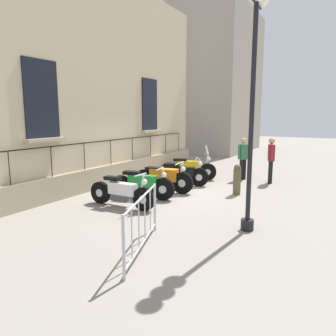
{
  "coord_description": "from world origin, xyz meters",
  "views": [
    {
      "loc": [
        5.15,
        -9.0,
        2.5
      ],
      "look_at": [
        0.12,
        0.0,
        0.8
      ],
      "focal_mm": 34.49,
      "sensor_mm": 36.0,
      "label": 1
    }
  ],
  "objects_px": {
    "crowd_barrier": "(142,222)",
    "pedestrian_walking": "(271,158)",
    "motorcycle_green": "(142,185)",
    "pedestrian_standing": "(243,156)",
    "motorcycle_white": "(122,192)",
    "lamppost": "(255,49)",
    "motorcycle_orange": "(163,178)",
    "bollard": "(237,179)",
    "motorcycle_black": "(181,174)",
    "motorcycle_yellow": "(189,168)"
  },
  "relations": [
    {
      "from": "pedestrian_standing",
      "to": "pedestrian_walking",
      "type": "xyz_separation_m",
      "value": [
        1.09,
        -0.17,
        0.04
      ]
    },
    {
      "from": "lamppost",
      "to": "crowd_barrier",
      "type": "relative_size",
      "value": 2.36
    },
    {
      "from": "motorcycle_green",
      "to": "crowd_barrier",
      "type": "xyz_separation_m",
      "value": [
        2.14,
        -3.19,
        0.14
      ]
    },
    {
      "from": "motorcycle_orange",
      "to": "motorcycle_black",
      "type": "xyz_separation_m",
      "value": [
        0.09,
        1.15,
        -0.04
      ]
    },
    {
      "from": "crowd_barrier",
      "to": "pedestrian_walking",
      "type": "xyz_separation_m",
      "value": [
        0.76,
        7.38,
        0.39
      ]
    },
    {
      "from": "motorcycle_orange",
      "to": "lamppost",
      "type": "distance_m",
      "value": 5.24
    },
    {
      "from": "motorcycle_black",
      "to": "lamppost",
      "type": "bearing_deg",
      "value": -45.11
    },
    {
      "from": "motorcycle_white",
      "to": "pedestrian_walking",
      "type": "relative_size",
      "value": 1.25
    },
    {
      "from": "lamppost",
      "to": "pedestrian_standing",
      "type": "distance_m",
      "value": 6.43
    },
    {
      "from": "motorcycle_yellow",
      "to": "motorcycle_green",
      "type": "bearing_deg",
      "value": -89.74
    },
    {
      "from": "bollard",
      "to": "motorcycle_orange",
      "type": "bearing_deg",
      "value": -159.48
    },
    {
      "from": "crowd_barrier",
      "to": "pedestrian_standing",
      "type": "distance_m",
      "value": 7.56
    },
    {
      "from": "motorcycle_green",
      "to": "lamppost",
      "type": "bearing_deg",
      "value": -17.74
    },
    {
      "from": "motorcycle_white",
      "to": "crowd_barrier",
      "type": "bearing_deg",
      "value": -45.67
    },
    {
      "from": "motorcycle_orange",
      "to": "lamppost",
      "type": "xyz_separation_m",
      "value": [
        3.4,
        -2.17,
        3.35
      ]
    },
    {
      "from": "lamppost",
      "to": "pedestrian_standing",
      "type": "bearing_deg",
      "value": 107.36
    },
    {
      "from": "motorcycle_green",
      "to": "motorcycle_black",
      "type": "xyz_separation_m",
      "value": [
        0.22,
        2.19,
        -0.0
      ]
    },
    {
      "from": "motorcycle_white",
      "to": "lamppost",
      "type": "distance_m",
      "value": 4.87
    },
    {
      "from": "motorcycle_yellow",
      "to": "pedestrian_standing",
      "type": "xyz_separation_m",
      "value": [
        1.83,
        1.05,
        0.47
      ]
    },
    {
      "from": "motorcycle_black",
      "to": "pedestrian_walking",
      "type": "xyz_separation_m",
      "value": [
        2.68,
        2.0,
        0.53
      ]
    },
    {
      "from": "motorcycle_orange",
      "to": "motorcycle_yellow",
      "type": "height_order",
      "value": "motorcycle_yellow"
    },
    {
      "from": "motorcycle_orange",
      "to": "lamppost",
      "type": "relative_size",
      "value": 0.41
    },
    {
      "from": "motorcycle_orange",
      "to": "motorcycle_yellow",
      "type": "relative_size",
      "value": 0.98
    },
    {
      "from": "motorcycle_yellow",
      "to": "pedestrian_walking",
      "type": "bearing_deg",
      "value": 16.91
    },
    {
      "from": "motorcycle_black",
      "to": "crowd_barrier",
      "type": "height_order",
      "value": "crowd_barrier"
    },
    {
      "from": "motorcycle_white",
      "to": "motorcycle_black",
      "type": "xyz_separation_m",
      "value": [
        0.18,
        3.23,
        0.01
      ]
    },
    {
      "from": "motorcycle_white",
      "to": "pedestrian_walking",
      "type": "xyz_separation_m",
      "value": [
        2.86,
        5.23,
        0.54
      ]
    },
    {
      "from": "motorcycle_orange",
      "to": "motorcycle_yellow",
      "type": "distance_m",
      "value": 2.27
    },
    {
      "from": "motorcycle_black",
      "to": "lamppost",
      "type": "height_order",
      "value": "lamppost"
    },
    {
      "from": "motorcycle_green",
      "to": "pedestrian_standing",
      "type": "xyz_separation_m",
      "value": [
        1.82,
        4.36,
        0.49
      ]
    },
    {
      "from": "pedestrian_walking",
      "to": "motorcycle_green",
      "type": "bearing_deg",
      "value": -124.7
    },
    {
      "from": "crowd_barrier",
      "to": "pedestrian_standing",
      "type": "height_order",
      "value": "pedestrian_standing"
    },
    {
      "from": "bollard",
      "to": "pedestrian_walking",
      "type": "bearing_deg",
      "value": 76.77
    },
    {
      "from": "lamppost",
      "to": "crowd_barrier",
      "type": "distance_m",
      "value": 4.08
    },
    {
      "from": "motorcycle_green",
      "to": "motorcycle_black",
      "type": "distance_m",
      "value": 2.2
    },
    {
      "from": "motorcycle_green",
      "to": "pedestrian_walking",
      "type": "relative_size",
      "value": 1.21
    },
    {
      "from": "motorcycle_green",
      "to": "pedestrian_walking",
      "type": "distance_m",
      "value": 5.13
    },
    {
      "from": "motorcycle_green",
      "to": "pedestrian_standing",
      "type": "height_order",
      "value": "pedestrian_standing"
    },
    {
      "from": "bollard",
      "to": "pedestrian_standing",
      "type": "bearing_deg",
      "value": 102.28
    },
    {
      "from": "motorcycle_white",
      "to": "lamppost",
      "type": "height_order",
      "value": "lamppost"
    },
    {
      "from": "motorcycle_white",
      "to": "bollard",
      "type": "distance_m",
      "value": 3.72
    },
    {
      "from": "motorcycle_white",
      "to": "lamppost",
      "type": "relative_size",
      "value": 0.42
    },
    {
      "from": "crowd_barrier",
      "to": "bollard",
      "type": "xyz_separation_m",
      "value": [
        0.22,
        5.06,
        -0.07
      ]
    },
    {
      "from": "motorcycle_yellow",
      "to": "bollard",
      "type": "relative_size",
      "value": 2.17
    },
    {
      "from": "crowd_barrier",
      "to": "pedestrian_walking",
      "type": "distance_m",
      "value": 7.43
    },
    {
      "from": "pedestrian_standing",
      "to": "pedestrian_walking",
      "type": "bearing_deg",
      "value": -8.65
    },
    {
      "from": "pedestrian_standing",
      "to": "bollard",
      "type": "bearing_deg",
      "value": -77.72
    },
    {
      "from": "bollard",
      "to": "pedestrian_walking",
      "type": "xyz_separation_m",
      "value": [
        0.55,
        2.32,
        0.46
      ]
    },
    {
      "from": "motorcycle_black",
      "to": "motorcycle_orange",
      "type": "bearing_deg",
      "value": -94.31
    },
    {
      "from": "motorcycle_white",
      "to": "crowd_barrier",
      "type": "distance_m",
      "value": 3.01
    }
  ]
}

